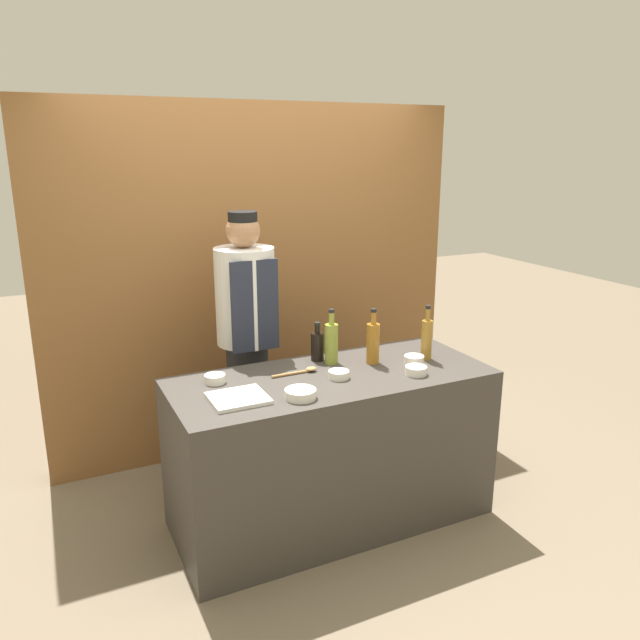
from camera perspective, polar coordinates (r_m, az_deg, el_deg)
The scene contains 15 objects.
ground_plane at distance 3.87m, azimuth 1.00°, elevation -17.56°, with size 14.00×14.00×0.00m, color #756651.
cabinet_wall at distance 4.41m, azimuth -5.82°, elevation 3.60°, with size 2.95×0.18×2.40m.
counter at distance 3.64m, azimuth 1.04°, elevation -11.67°, with size 1.79×0.74×0.89m.
sauce_bowl_brown at distance 3.15m, azimuth -1.80°, elevation -6.71°, with size 0.16×0.16×0.05m.
sauce_bowl_white at distance 3.50m, azimuth 8.77°, elevation -4.53°, with size 0.12×0.12×0.05m.
sauce_bowl_orange at distance 3.39m, azimuth -9.59°, elevation -5.27°, with size 0.11×0.11×0.05m.
sauce_bowl_purple at distance 3.41m, azimuth 1.73°, elevation -4.96°, with size 0.11×0.11×0.04m.
sauce_bowl_red at distance 3.64m, azimuth 8.59°, elevation -3.62°, with size 0.11×0.11×0.06m.
cutting_board at distance 3.16m, azimuth -7.49°, elevation -7.10°, with size 0.28×0.25×0.02m.
bottle_oil at distance 3.61m, azimuth 1.05°, elevation -2.04°, with size 0.08×0.08×0.32m.
bottle_vinegar at distance 3.73m, azimuth 9.70°, elevation -1.65°, with size 0.06×0.06×0.33m.
bottle_amber at distance 3.62m, azimuth 4.87°, elevation -2.01°, with size 0.08×0.08×0.33m.
bottle_soy at distance 3.66m, azimuth -0.24°, elevation -2.34°, with size 0.08×0.08×0.23m.
wooden_spoon at distance 3.48m, azimuth -1.72°, elevation -4.70°, with size 0.27×0.05×0.03m.
chef_center at distance 3.90m, azimuth -6.71°, elevation -1.94°, with size 0.36×0.36×1.75m.
Camera 1 is at (-1.46, -2.88, 2.12)m, focal length 35.00 mm.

